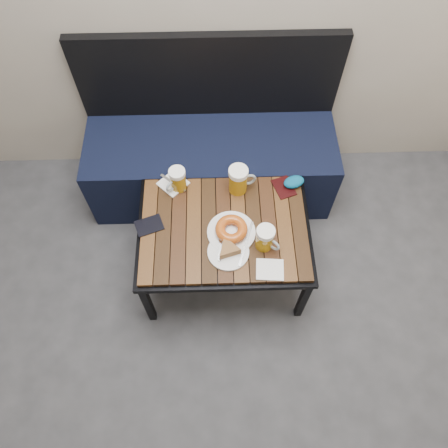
{
  "coord_description": "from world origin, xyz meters",
  "views": [
    {
      "loc": [
        0.12,
        0.14,
        2.29
      ],
      "look_at": [
        0.15,
        1.18,
        0.5
      ],
      "focal_mm": 35.0,
      "sensor_mm": 36.0,
      "label": 1
    }
  ],
  "objects_px": {
    "beer_mug_left": "(178,180)",
    "beer_mug_right": "(265,238)",
    "passport_burgundy": "(284,187)",
    "beer_mug_centre": "(239,180)",
    "plate_bagel": "(231,231)",
    "plate_pie": "(228,250)",
    "knit_pouch": "(294,182)",
    "cafe_table": "(224,231)",
    "bench": "(211,158)",
    "passport_navy": "(149,225)"
  },
  "relations": [
    {
      "from": "bench",
      "to": "beer_mug_centre",
      "type": "xyz_separation_m",
      "value": [
        0.14,
        -0.36,
        0.28
      ]
    },
    {
      "from": "beer_mug_right",
      "to": "plate_bagel",
      "type": "xyz_separation_m",
      "value": [
        -0.15,
        0.07,
        -0.04
      ]
    },
    {
      "from": "plate_pie",
      "to": "passport_burgundy",
      "type": "xyz_separation_m",
      "value": [
        0.29,
        0.36,
        -0.02
      ]
    },
    {
      "from": "beer_mug_left",
      "to": "plate_pie",
      "type": "distance_m",
      "value": 0.45
    },
    {
      "from": "beer_mug_centre",
      "to": "plate_bagel",
      "type": "distance_m",
      "value": 0.27
    },
    {
      "from": "beer_mug_left",
      "to": "beer_mug_right",
      "type": "bearing_deg",
      "value": 96.05
    },
    {
      "from": "beer_mug_right",
      "to": "passport_burgundy",
      "type": "height_order",
      "value": "beer_mug_right"
    },
    {
      "from": "passport_navy",
      "to": "cafe_table",
      "type": "bearing_deg",
      "value": 67.48
    },
    {
      "from": "knit_pouch",
      "to": "cafe_table",
      "type": "bearing_deg",
      "value": -146.47
    },
    {
      "from": "cafe_table",
      "to": "plate_bagel",
      "type": "distance_m",
      "value": 0.09
    },
    {
      "from": "beer_mug_centre",
      "to": "plate_pie",
      "type": "xyz_separation_m",
      "value": [
        -0.06,
        -0.36,
        -0.06
      ]
    },
    {
      "from": "bench",
      "to": "knit_pouch",
      "type": "xyz_separation_m",
      "value": [
        0.42,
        -0.34,
        0.22
      ]
    },
    {
      "from": "bench",
      "to": "beer_mug_right",
      "type": "relative_size",
      "value": 10.2
    },
    {
      "from": "plate_pie",
      "to": "plate_bagel",
      "type": "distance_m",
      "value": 0.1
    },
    {
      "from": "beer_mug_left",
      "to": "beer_mug_centre",
      "type": "distance_m",
      "value": 0.3
    },
    {
      "from": "beer_mug_left",
      "to": "passport_navy",
      "type": "height_order",
      "value": "beer_mug_left"
    },
    {
      "from": "beer_mug_centre",
      "to": "plate_bagel",
      "type": "xyz_separation_m",
      "value": [
        -0.04,
        -0.26,
        -0.05
      ]
    },
    {
      "from": "bench",
      "to": "passport_burgundy",
      "type": "height_order",
      "value": "bench"
    },
    {
      "from": "beer_mug_centre",
      "to": "plate_bagel",
      "type": "bearing_deg",
      "value": -111.16
    },
    {
      "from": "beer_mug_centre",
      "to": "plate_bagel",
      "type": "relative_size",
      "value": 0.52
    },
    {
      "from": "cafe_table",
      "to": "passport_burgundy",
      "type": "bearing_deg",
      "value": 35.42
    },
    {
      "from": "cafe_table",
      "to": "plate_bagel",
      "type": "xyz_separation_m",
      "value": [
        0.03,
        -0.04,
        0.07
      ]
    },
    {
      "from": "bench",
      "to": "cafe_table",
      "type": "relative_size",
      "value": 1.67
    },
    {
      "from": "cafe_table",
      "to": "beer_mug_left",
      "type": "distance_m",
      "value": 0.34
    },
    {
      "from": "passport_burgundy",
      "to": "beer_mug_centre",
      "type": "bearing_deg",
      "value": 160.65
    },
    {
      "from": "cafe_table",
      "to": "beer_mug_right",
      "type": "relative_size",
      "value": 6.12
    },
    {
      "from": "plate_bagel",
      "to": "bench",
      "type": "bearing_deg",
      "value": 98.52
    },
    {
      "from": "bench",
      "to": "beer_mug_centre",
      "type": "relative_size",
      "value": 9.06
    },
    {
      "from": "beer_mug_right",
      "to": "plate_pie",
      "type": "distance_m",
      "value": 0.18
    },
    {
      "from": "bench",
      "to": "plate_bagel",
      "type": "bearing_deg",
      "value": -81.48
    },
    {
      "from": "cafe_table",
      "to": "beer_mug_right",
      "type": "distance_m",
      "value": 0.24
    },
    {
      "from": "beer_mug_right",
      "to": "plate_bagel",
      "type": "relative_size",
      "value": 0.46
    },
    {
      "from": "plate_bagel",
      "to": "knit_pouch",
      "type": "bearing_deg",
      "value": 40.08
    },
    {
      "from": "bench",
      "to": "plate_pie",
      "type": "relative_size",
      "value": 7.2
    },
    {
      "from": "cafe_table",
      "to": "beer_mug_right",
      "type": "bearing_deg",
      "value": -29.28
    },
    {
      "from": "bench",
      "to": "plate_bagel",
      "type": "xyz_separation_m",
      "value": [
        0.09,
        -0.62,
        0.23
      ]
    },
    {
      "from": "plate_bagel",
      "to": "knit_pouch",
      "type": "height_order",
      "value": "plate_bagel"
    },
    {
      "from": "cafe_table",
      "to": "knit_pouch",
      "type": "relative_size",
      "value": 7.75
    },
    {
      "from": "plate_pie",
      "to": "knit_pouch",
      "type": "height_order",
      "value": "plate_pie"
    },
    {
      "from": "beer_mug_right",
      "to": "knit_pouch",
      "type": "height_order",
      "value": "beer_mug_right"
    },
    {
      "from": "cafe_table",
      "to": "passport_burgundy",
      "type": "distance_m",
      "value": 0.38
    },
    {
      "from": "bench",
      "to": "passport_navy",
      "type": "relative_size",
      "value": 10.91
    },
    {
      "from": "beer_mug_left",
      "to": "plate_pie",
      "type": "xyz_separation_m",
      "value": [
        0.24,
        -0.38,
        -0.04
      ]
    },
    {
      "from": "beer_mug_left",
      "to": "plate_bagel",
      "type": "distance_m",
      "value": 0.38
    },
    {
      "from": "bench",
      "to": "knit_pouch",
      "type": "bearing_deg",
      "value": -39.26
    },
    {
      "from": "knit_pouch",
      "to": "beer_mug_right",
      "type": "bearing_deg",
      "value": -116.97
    },
    {
      "from": "bench",
      "to": "beer_mug_right",
      "type": "height_order",
      "value": "bench"
    },
    {
      "from": "beer_mug_right",
      "to": "beer_mug_left",
      "type": "bearing_deg",
      "value": 177.62
    },
    {
      "from": "beer_mug_centre",
      "to": "beer_mug_right",
      "type": "relative_size",
      "value": 1.13
    },
    {
      "from": "beer_mug_left",
      "to": "passport_burgundy",
      "type": "relative_size",
      "value": 1.04
    }
  ]
}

